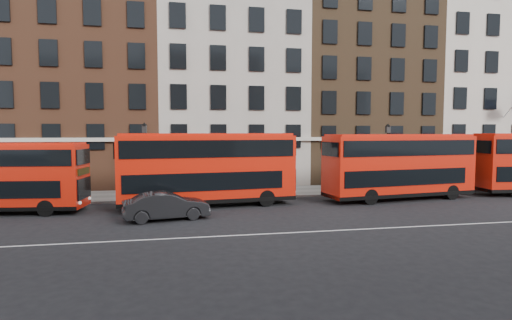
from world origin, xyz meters
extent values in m
plane|color=black|center=(0.00, 0.00, 0.00)|extent=(120.00, 120.00, 0.00)
cube|color=gray|center=(0.00, 10.50, 0.07)|extent=(80.00, 5.00, 0.15)
cube|color=gray|center=(0.00, 8.00, 0.08)|extent=(80.00, 0.30, 0.16)
cube|color=white|center=(0.00, -2.00, 0.01)|extent=(70.00, 0.12, 0.01)
cube|color=brown|center=(-12.80, 18.00, 11.00)|extent=(12.80, 10.00, 22.00)
cube|color=#A0998D|center=(0.00, 18.00, 9.50)|extent=(12.80, 10.00, 19.00)
cube|color=brown|center=(12.80, 18.00, 10.50)|extent=(12.80, 10.00, 21.00)
cube|color=beige|center=(25.60, 18.00, 10.00)|extent=(12.80, 10.00, 20.00)
cube|color=black|center=(-10.40, 5.06, 1.46)|extent=(0.32, 2.06, 1.22)
cube|color=black|center=(-10.40, 5.06, 2.46)|extent=(0.29, 1.78, 0.39)
cylinder|color=black|center=(-12.29, 4.23, 0.47)|extent=(0.96, 0.37, 0.94)
cylinder|color=black|center=(-12.04, 6.32, 0.47)|extent=(0.96, 0.37, 0.94)
cube|color=red|center=(-3.02, 5.66, 2.47)|extent=(11.35, 3.76, 4.19)
cube|color=black|center=(-3.02, 5.66, 0.50)|extent=(11.36, 3.81, 0.25)
cube|color=black|center=(-3.34, 5.62, 1.75)|extent=(10.09, 3.72, 1.11)
cube|color=black|center=(-3.02, 5.66, 3.77)|extent=(10.94, 3.80, 1.06)
cube|color=red|center=(-3.02, 5.66, 4.62)|extent=(11.01, 3.52, 0.19)
cube|color=black|center=(2.56, 6.22, 1.64)|extent=(0.32, 2.33, 1.38)
cube|color=black|center=(2.56, 6.22, 2.78)|extent=(0.29, 2.01, 0.45)
cylinder|color=black|center=(0.69, 4.84, 0.53)|extent=(1.09, 0.40, 1.06)
cylinder|color=black|center=(0.45, 7.20, 0.53)|extent=(1.09, 0.40, 1.06)
cylinder|color=black|center=(-6.07, 4.15, 0.53)|extent=(1.09, 0.40, 1.06)
cylinder|color=black|center=(-6.31, 6.52, 0.53)|extent=(1.09, 0.40, 1.06)
cube|color=red|center=(10.51, 5.66, 2.43)|extent=(11.22, 3.94, 4.13)
cube|color=black|center=(10.51, 5.66, 0.49)|extent=(11.22, 3.98, 0.25)
cube|color=black|center=(10.19, 5.62, 1.73)|extent=(9.98, 3.87, 1.10)
cube|color=black|center=(10.51, 5.66, 3.71)|extent=(10.81, 3.97, 1.05)
cube|color=red|center=(10.51, 5.66, 4.55)|extent=(10.88, 3.70, 0.19)
cube|color=black|center=(15.99, 6.34, 1.62)|extent=(0.37, 2.29, 1.36)
cube|color=black|center=(15.99, 6.34, 2.74)|extent=(0.33, 1.98, 0.44)
cylinder|color=black|center=(14.18, 4.93, 0.52)|extent=(1.07, 0.42, 1.05)
cylinder|color=black|center=(13.89, 7.26, 0.52)|extent=(1.07, 0.42, 1.05)
cylinder|color=black|center=(7.54, 4.11, 0.52)|extent=(1.07, 0.42, 1.05)
cylinder|color=black|center=(7.25, 6.43, 0.52)|extent=(1.07, 0.42, 1.05)
cylinder|color=black|center=(19.91, 7.10, 0.53)|extent=(1.08, 0.38, 1.06)
imported|color=#242427|center=(-5.53, 2.06, 0.76)|extent=(4.85, 2.46, 1.52)
cylinder|color=black|center=(-7.22, 9.26, 2.45)|extent=(0.14, 0.14, 4.60)
cylinder|color=black|center=(-7.22, 9.26, 0.45)|extent=(0.32, 0.32, 0.60)
cube|color=#262626|center=(-7.22, 9.26, 5.00)|extent=(0.32, 0.32, 0.55)
cone|color=black|center=(-7.22, 9.26, 5.35)|extent=(0.44, 0.44, 0.25)
cylinder|color=black|center=(11.56, 9.28, 2.45)|extent=(0.14, 0.14, 4.60)
cylinder|color=black|center=(11.56, 9.28, 0.45)|extent=(0.32, 0.32, 0.60)
cube|color=#262626|center=(11.56, 9.28, 5.00)|extent=(0.32, 0.32, 0.55)
cone|color=black|center=(11.56, 9.28, 5.35)|extent=(0.44, 0.44, 0.25)
cylinder|color=black|center=(21.66, 8.20, 1.45)|extent=(0.12, 0.12, 2.60)
cube|color=black|center=(21.66, 8.05, 3.05)|extent=(0.25, 0.30, 0.75)
sphere|color=red|center=(21.66, 7.88, 3.27)|extent=(0.14, 0.14, 0.14)
sphere|color=#0C9919|center=(21.66, 7.88, 2.83)|extent=(0.14, 0.14, 0.14)
camera|label=1|loc=(-4.78, -20.04, 4.78)|focal=28.00mm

